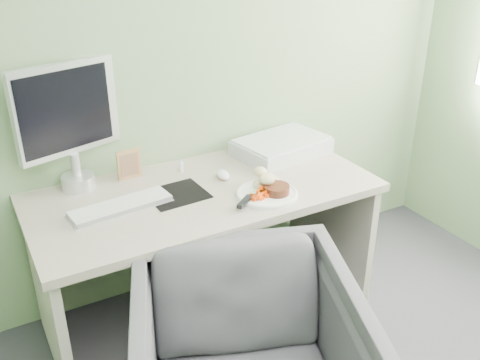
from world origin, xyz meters
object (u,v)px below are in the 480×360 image
plate (267,194)px  scanner (281,147)px  monitor (68,120)px  desk (205,223)px

plate → scanner: scanner is taller
monitor → scanner: bearing=-23.3°
desk → scanner: (0.55, 0.19, 0.22)m
desk → plate: (0.22, -0.19, 0.19)m
scanner → monitor: (-1.05, 0.13, 0.29)m
plate → scanner: size_ratio=0.58×
desk → plate: bearing=-41.0°
desk → scanner: bearing=18.8°
plate → monitor: monitor is taller
plate → scanner: bearing=49.7°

